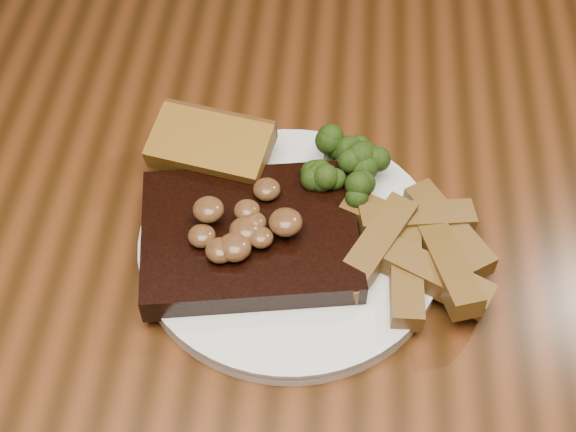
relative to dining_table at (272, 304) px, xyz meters
name	(u,v)px	position (x,y,z in m)	size (l,w,h in m)	color
dining_table	(272,304)	(0.00, 0.00, 0.00)	(1.60, 0.90, 0.75)	#512610
chair_far	(419,15)	(0.17, 0.66, -0.16)	(0.47, 0.47, 0.90)	black
plate	(290,246)	(0.02, 0.00, 0.10)	(0.25, 0.25, 0.01)	silver
steak	(250,237)	(-0.02, -0.01, 0.12)	(0.17, 0.13, 0.03)	black
steak_bone	(242,302)	(-0.02, -0.07, 0.11)	(0.14, 0.01, 0.02)	#BCB192
mushroom_pile	(243,214)	(-0.02, -0.01, 0.14)	(0.07, 0.07, 0.03)	brown
garlic_bread	(212,161)	(-0.06, 0.07, 0.12)	(0.10, 0.06, 0.02)	#93611A
potato_wedges	(375,239)	(0.09, 0.00, 0.12)	(0.12, 0.12, 0.02)	brown
broccoli_cluster	(354,171)	(0.07, 0.06, 0.12)	(0.07, 0.07, 0.04)	#263C0D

